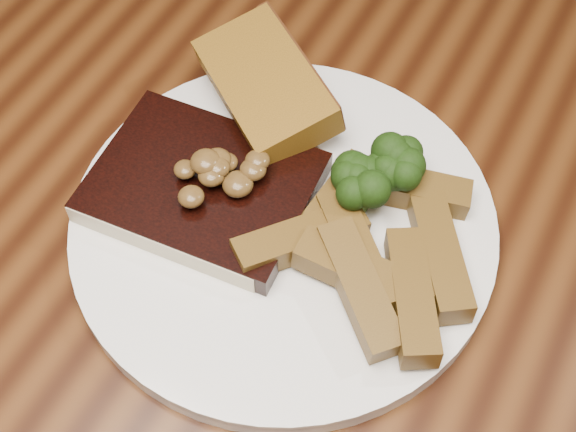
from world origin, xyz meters
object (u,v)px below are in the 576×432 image
object	(u,v)px
plate	(284,226)
steak	(203,188)
dining_table	(294,282)
garlic_bread	(266,103)
potato_wedges	(376,247)

from	to	relation	value
plate	steak	distance (m)	0.07
dining_table	steak	size ratio (longest dim) A/B	10.28
garlic_bread	plate	bearing A→B (deg)	-18.38
plate	potato_wedges	size ratio (longest dim) A/B	2.48
plate	steak	bearing A→B (deg)	-172.26
steak	potato_wedges	xyz separation A→B (m)	(0.13, 0.01, 0.00)
plate	potato_wedges	distance (m)	0.07
garlic_bread	potato_wedges	size ratio (longest dim) A/B	1.00
dining_table	potato_wedges	size ratio (longest dim) A/B	12.83
garlic_bread	potato_wedges	bearing A→B (deg)	4.76
plate	steak	xyz separation A→B (m)	(-0.06, -0.01, 0.02)
steak	garlic_bread	xyz separation A→B (m)	(0.00, 0.09, 0.00)
steak	garlic_bread	size ratio (longest dim) A/B	1.25
plate	garlic_bread	distance (m)	0.10
plate	garlic_bread	bearing A→B (deg)	125.62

